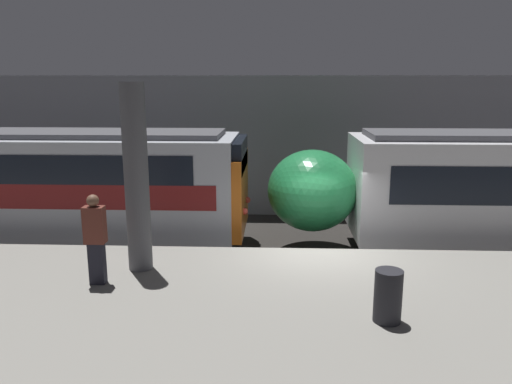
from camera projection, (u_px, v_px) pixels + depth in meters
name	position (u px, v px, depth m)	size (l,w,h in m)	color
ground_plane	(315.00, 286.00, 11.54)	(120.00, 120.00, 0.00)	#282623
platform	(327.00, 324.00, 8.78)	(40.00, 5.45, 0.91)	gray
station_rear_barrier	(304.00, 147.00, 17.18)	(50.00, 0.15, 4.82)	gray
support_pillar_near	(136.00, 179.00, 9.75)	(0.48, 0.48, 3.71)	#56565B
person_waiting	(95.00, 237.00, 9.20)	(0.38, 0.24, 1.71)	black
trash_bin	(388.00, 296.00, 7.82)	(0.44, 0.44, 0.85)	#232328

